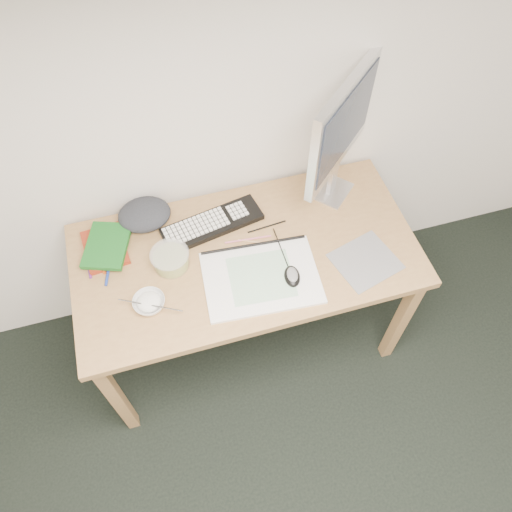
% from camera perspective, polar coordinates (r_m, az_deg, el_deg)
% --- Properties ---
extents(desk, '(1.40, 0.70, 0.75)m').
position_cam_1_polar(desk, '(2.09, -1.15, -0.92)').
color(desk, '#AD854F').
rests_on(desk, ground).
extents(mousepad, '(0.29, 0.27, 0.00)m').
position_cam_1_polar(mousepad, '(2.05, 12.39, -0.58)').
color(mousepad, slate).
rests_on(mousepad, desk).
extents(sketchpad, '(0.47, 0.35, 0.01)m').
position_cam_1_polar(sketchpad, '(1.95, 0.59, -2.50)').
color(sketchpad, white).
rests_on(sketchpad, desk).
extents(keyboard, '(0.44, 0.21, 0.03)m').
position_cam_1_polar(keyboard, '(2.11, -5.03, 3.66)').
color(keyboard, black).
rests_on(keyboard, desk).
extents(monitor, '(0.39, 0.36, 0.58)m').
position_cam_1_polar(monitor, '(2.00, 9.79, 14.21)').
color(monitor, silver).
rests_on(monitor, desk).
extents(mouse, '(0.08, 0.11, 0.03)m').
position_cam_1_polar(mouse, '(1.94, 4.17, -2.16)').
color(mouse, black).
rests_on(mouse, sketchpad).
extents(rice_bowl, '(0.15, 0.15, 0.04)m').
position_cam_1_polar(rice_bowl, '(1.93, -12.10, -5.26)').
color(rice_bowl, white).
rests_on(rice_bowl, desk).
extents(chopsticks, '(0.22, 0.13, 0.02)m').
position_cam_1_polar(chopsticks, '(1.89, -11.99, -5.53)').
color(chopsticks, silver).
rests_on(chopsticks, rice_bowl).
extents(fruit_tub, '(0.19, 0.19, 0.07)m').
position_cam_1_polar(fruit_tub, '(1.99, -9.73, -0.37)').
color(fruit_tub, '#CFCE49').
rests_on(fruit_tub, desk).
extents(book_red, '(0.18, 0.23, 0.02)m').
position_cam_1_polar(book_red, '(2.12, -16.87, 0.91)').
color(book_red, maroon).
rests_on(book_red, desk).
extents(book_green, '(0.23, 0.27, 0.02)m').
position_cam_1_polar(book_green, '(2.10, -16.67, 1.14)').
color(book_green, '#175E1D').
rests_on(book_green, book_red).
extents(cloth_lump, '(0.20, 0.17, 0.08)m').
position_cam_1_polar(cloth_lump, '(2.15, -12.63, 4.64)').
color(cloth_lump, '#27292F').
rests_on(cloth_lump, desk).
extents(pencil_pink, '(0.19, 0.03, 0.01)m').
position_cam_1_polar(pencil_pink, '(2.06, -0.92, 1.92)').
color(pencil_pink, '#D16887').
rests_on(pencil_pink, desk).
extents(pencil_tan, '(0.16, 0.08, 0.01)m').
position_cam_1_polar(pencil_tan, '(2.05, 0.32, 1.55)').
color(pencil_tan, tan).
rests_on(pencil_tan, desk).
extents(pencil_black, '(0.17, 0.02, 0.01)m').
position_cam_1_polar(pencil_black, '(2.10, 1.24, 3.38)').
color(pencil_black, black).
rests_on(pencil_black, desk).
extents(marker_blue, '(0.04, 0.12, 0.01)m').
position_cam_1_polar(marker_blue, '(2.05, -16.55, -1.78)').
color(marker_blue, '#1D37A0').
rests_on(marker_blue, desk).
extents(marker_orange, '(0.03, 0.13, 0.01)m').
position_cam_1_polar(marker_orange, '(2.09, -17.28, -0.59)').
color(marker_orange, '#C34E16').
rests_on(marker_orange, desk).
extents(marker_purple, '(0.02, 0.12, 0.01)m').
position_cam_1_polar(marker_purple, '(2.09, -18.59, -1.12)').
color(marker_purple, '#5F2381').
rests_on(marker_purple, desk).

